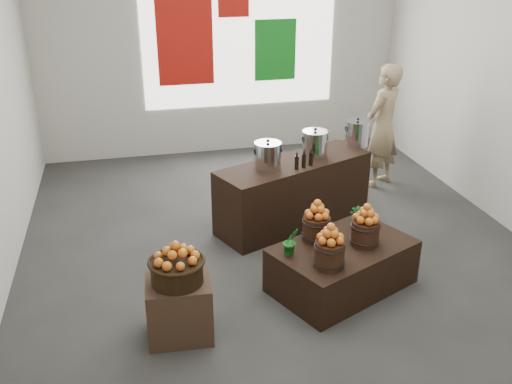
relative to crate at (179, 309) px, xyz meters
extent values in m
plane|color=#353532|center=(1.32, 1.47, -0.29)|extent=(7.00, 7.00, 0.00)
cube|color=#B5B2A7|center=(1.32, 4.97, 1.71)|extent=(6.00, 0.04, 4.00)
cube|color=white|center=(1.62, 4.95, 1.71)|extent=(3.20, 0.02, 2.40)
cube|color=#A7130C|center=(0.72, 4.94, 1.61)|extent=(0.90, 0.04, 1.40)
cube|color=#12741B|center=(2.22, 4.94, 1.41)|extent=(0.70, 0.04, 1.00)
cube|color=#A7130C|center=(1.52, 4.94, 2.21)|extent=(0.50, 0.04, 0.50)
cube|color=#4C3223|center=(0.00, 0.00, 0.00)|extent=(0.61, 0.51, 0.58)
cylinder|color=black|center=(0.00, 0.00, 0.40)|extent=(0.47, 0.47, 0.21)
cube|color=black|center=(1.75, 0.42, -0.04)|extent=(1.68, 1.40, 0.50)
cylinder|color=#391E0F|center=(1.46, 0.07, 0.34)|extent=(0.29, 0.29, 0.27)
cylinder|color=#391E0F|center=(1.97, 0.40, 0.34)|extent=(0.29, 0.29, 0.27)
cylinder|color=#391E0F|center=(1.51, 0.60, 0.34)|extent=(0.29, 0.29, 0.27)
imported|color=#135D19|center=(2.08, 0.77, 0.35)|extent=(0.28, 0.25, 0.29)
imported|color=#135D19|center=(1.17, 0.37, 0.36)|extent=(0.18, 0.16, 0.30)
cube|color=black|center=(1.69, 1.99, 0.13)|extent=(2.16, 1.41, 0.85)
cylinder|color=silver|center=(1.30, 1.82, 0.71)|extent=(0.32, 0.32, 0.32)
cylinder|color=silver|center=(1.99, 2.12, 0.71)|extent=(0.32, 0.32, 0.32)
cylinder|color=silver|center=(2.68, 2.41, 0.71)|extent=(0.32, 0.32, 0.32)
imported|color=#97815C|center=(3.30, 2.92, 0.62)|extent=(0.79, 0.73, 1.82)
camera|label=1|loc=(-0.31, -4.39, 3.10)|focal=40.00mm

